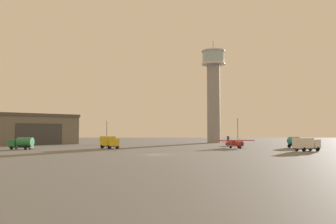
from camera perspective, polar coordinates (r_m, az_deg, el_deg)
name	(u,v)px	position (r m, az deg, el deg)	size (l,w,h in m)	color
ground_plane	(156,154)	(69.00, -1.99, -6.92)	(400.00, 400.00, 0.00)	#60605E
control_tower	(213,88)	(145.28, 7.40, 3.96)	(9.64, 9.64, 41.94)	gray
hangar	(30,129)	(134.98, -21.60, -2.63)	(35.54, 34.64, 10.65)	#6B665B
airplane_red	(235,143)	(96.24, 10.81, -4.93)	(10.72, 8.47, 3.22)	red
truck_box_white	(306,144)	(86.00, 21.55, -4.83)	(6.62, 4.70, 3.03)	#38383D
truck_fuel_tanker_green	(22,143)	(94.46, -22.66, -4.67)	(5.76, 3.59, 3.04)	#38383D
truck_box_yellow	(109,142)	(94.55, -9.56, -4.81)	(5.79, 6.28, 3.23)	#38383D
truck_fuel_tanker_teal	(296,142)	(102.70, 20.09, -4.58)	(4.02, 5.97, 3.04)	#38383D
car_black	(233,144)	(112.23, 10.49, -5.07)	(4.61, 3.99, 1.37)	black
light_post_west	(107,130)	(119.33, -9.93, -2.91)	(0.44, 0.44, 8.39)	#38383D
light_post_east	(238,129)	(123.79, 11.28, -2.71)	(0.44, 0.44, 9.21)	#38383D
traffic_cone_near_left	(115,150)	(81.00, -8.57, -6.13)	(0.36, 0.36, 0.60)	black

